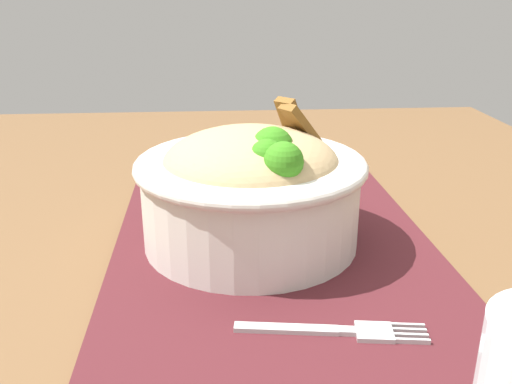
# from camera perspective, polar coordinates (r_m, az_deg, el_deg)

# --- Properties ---
(table) EXTENTS (1.31, 0.98, 0.70)m
(table) POSITION_cam_1_polar(r_m,az_deg,el_deg) (0.51, -0.08, -14.24)
(table) COLOR brown
(table) RESTS_ON ground_plane
(placemat) EXTENTS (0.47, 0.31, 0.00)m
(placemat) POSITION_cam_1_polar(r_m,az_deg,el_deg) (0.51, 2.21, -6.62)
(placemat) COLOR #47191E
(placemat) RESTS_ON table
(bowl) EXTENTS (0.22, 0.22, 0.13)m
(bowl) POSITION_cam_1_polar(r_m,az_deg,el_deg) (0.51, 0.05, 0.71)
(bowl) COLOR silver
(bowl) RESTS_ON placemat
(fork) EXTENTS (0.03, 0.14, 0.00)m
(fork) POSITION_cam_1_polar(r_m,az_deg,el_deg) (0.40, 8.70, -14.04)
(fork) COLOR #B4B4B4
(fork) RESTS_ON placemat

